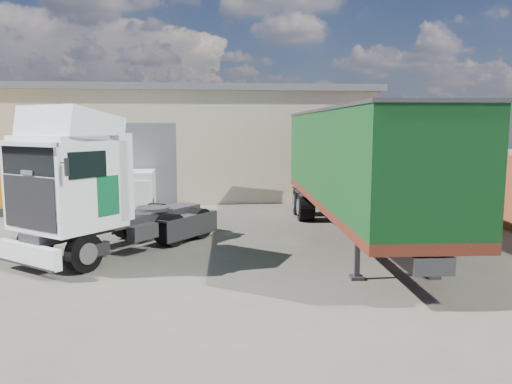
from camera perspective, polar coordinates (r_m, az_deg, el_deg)
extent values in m
plane|color=black|center=(12.56, -11.44, -8.62)|extent=(120.00, 120.00, 0.00)
cube|color=beige|center=(28.95, -20.40, 5.16)|extent=(30.00, 12.00, 5.00)
cube|color=#5A5C60|center=(28.98, -20.64, 10.40)|extent=(30.60, 12.60, 0.30)
cube|color=#5A5C60|center=(22.29, -14.20, 3.03)|extent=(4.00, 0.08, 3.60)
cube|color=#5A5C60|center=(28.99, -20.66, 10.79)|extent=(30.60, 0.40, 0.15)
cube|color=brown|center=(20.83, 23.70, 0.80)|extent=(0.35, 26.00, 2.50)
cylinder|color=black|center=(13.38, -21.62, -5.93)|extent=(2.30, 2.10, 0.94)
cylinder|color=black|center=(15.34, -12.15, -3.88)|extent=(2.33, 2.12, 0.94)
cylinder|color=black|center=(16.23, -9.06, -3.19)|extent=(2.33, 2.12, 0.94)
cube|color=#2D2D30|center=(14.62, -14.89, -3.22)|extent=(4.27, 5.08, 0.27)
cube|color=white|center=(12.92, -24.67, -6.48)|extent=(1.91, 1.58, 0.49)
cube|color=white|center=(13.30, -20.85, 0.81)|extent=(3.01, 2.98, 2.18)
cube|color=black|center=(12.77, -24.46, -1.14)|extent=(1.56, 1.26, 1.24)
cube|color=black|center=(12.68, -24.64, 3.24)|extent=(1.59, 1.28, 0.67)
cube|color=white|center=(13.33, -20.52, 6.87)|extent=(2.80, 2.72, 1.09)
cube|color=#0B512D|center=(14.43, -22.32, 0.26)|extent=(0.42, 0.53, 0.98)
cube|color=#0B512D|center=(12.68, -16.51, -0.42)|extent=(0.42, 0.53, 0.98)
cylinder|color=#2D2D30|center=(15.37, -11.74, -1.90)|extent=(1.37, 1.37, 0.11)
cube|color=#2D2D30|center=(11.61, 11.47, -7.18)|extent=(0.31, 0.31, 1.08)
cube|color=#2D2D30|center=(12.17, 19.65, -6.80)|extent=(0.31, 0.31, 1.08)
cylinder|color=black|center=(19.21, 8.34, -1.35)|extent=(2.56, 1.17, 1.05)
cube|color=#2D2D30|center=(15.31, 11.26, -2.30)|extent=(1.39, 11.86, 0.35)
cube|color=#5A2214|center=(15.26, 11.29, -1.09)|extent=(3.06, 11.94, 0.24)
cube|color=black|center=(15.11, 11.43, 4.16)|extent=(3.06, 11.94, 2.56)
cube|color=#2D2D30|center=(15.10, 11.56, 9.10)|extent=(3.12, 12.00, 0.08)
cylinder|color=black|center=(20.88, -13.87, -1.45)|extent=(1.66, 0.60, 0.57)
cylinder|color=black|center=(23.57, -13.10, -0.42)|extent=(1.66, 0.60, 0.57)
cube|color=white|center=(22.14, -13.51, 0.68)|extent=(1.72, 3.98, 1.46)
cube|color=white|center=(20.54, -14.00, 0.02)|extent=(1.60, 0.81, 0.94)
cube|color=black|center=(20.66, -13.98, 1.38)|extent=(1.50, 0.10, 0.51)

